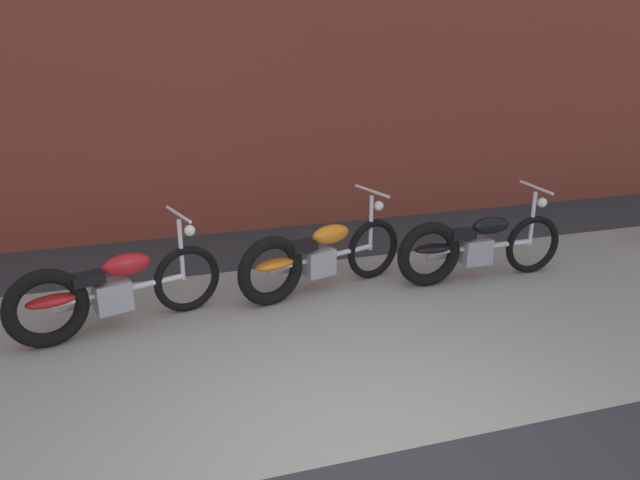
{
  "coord_description": "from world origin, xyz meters",
  "views": [
    {
      "loc": [
        -1.3,
        -3.14,
        2.7
      ],
      "look_at": [
        0.34,
        2.21,
        0.75
      ],
      "focal_mm": 34.73,
      "sensor_mm": 36.0,
      "label": 1
    }
  ],
  "objects": [
    {
      "name": "ground_plane",
      "position": [
        0.0,
        0.0,
        0.0
      ],
      "size": [
        80.0,
        80.0,
        0.0
      ],
      "primitive_type": "plane",
      "color": "#2D2D30"
    },
    {
      "name": "motorcycle_red",
      "position": [
        -1.68,
        2.38,
        0.4
      ],
      "size": [
        1.95,
        0.82,
        1.03
      ],
      "rotation": [
        0.0,
        0.0,
        0.29
      ],
      "color": "black",
      "rests_on": "ground"
    },
    {
      "name": "sidewalk_slab",
      "position": [
        0.0,
        1.75,
        0.0
      ],
      "size": [
        36.0,
        3.5,
        0.01
      ],
      "primitive_type": "cube",
      "color": "gray",
      "rests_on": "ground"
    },
    {
      "name": "motorcycle_black",
      "position": [
        2.14,
        2.49,
        0.4
      ],
      "size": [
        2.01,
        0.58,
        1.03
      ],
      "rotation": [
        0.0,
        0.0,
        -0.0
      ],
      "color": "black",
      "rests_on": "ground"
    },
    {
      "name": "motorcycle_orange",
      "position": [
        0.39,
        2.65,
        0.4
      ],
      "size": [
        1.95,
        0.8,
        1.03
      ],
      "rotation": [
        0.0,
        0.0,
        0.28
      ],
      "color": "black",
      "rests_on": "ground"
    }
  ]
}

